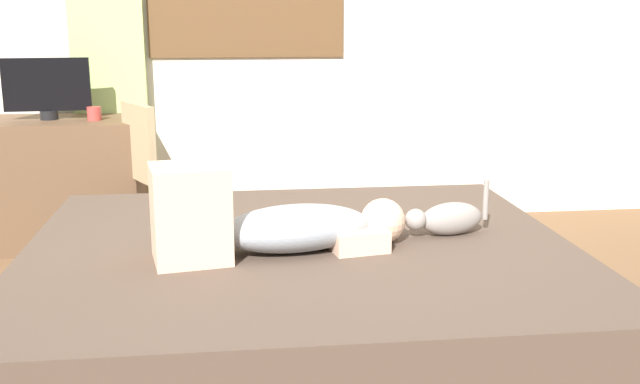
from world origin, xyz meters
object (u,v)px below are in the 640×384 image
bed (301,303)px  cup (94,113)px  cat (447,218)px  person_lying (270,223)px  tv_monitor (47,88)px  desk (64,182)px  chair_by_desk (157,166)px

bed → cup: cup is taller
cat → cup: cup is taller
person_lying → tv_monitor: (-1.16, 1.82, 0.33)m
person_lying → cat: (0.70, 0.14, -0.05)m
bed → cat: size_ratio=5.97×
desk → cup: (0.21, -0.06, 0.41)m
desk → tv_monitor: (-0.05, 0.00, 0.55)m
bed → cup: 2.02m
person_lying → chair_by_desk: 1.63m
cup → chair_by_desk: size_ratio=0.09×
cup → chair_by_desk: bearing=-31.8°
desk → cup: 0.46m
bed → cup: (-1.02, 1.66, 0.54)m
desk → bed: bearing=-54.5°
person_lying → chair_by_desk: (-0.54, 1.54, -0.09)m
bed → chair_by_desk: 1.60m
person_lying → cup: (-0.90, 1.76, 0.18)m
cat → person_lying: bearing=-168.7°
desk → cup: size_ratio=11.41×
desk → cat: bearing=-42.9°
person_lying → cat: person_lying is taller
tv_monitor → cup: (0.26, -0.06, -0.14)m
cat → cup: size_ratio=4.48×
cat → tv_monitor: size_ratio=0.74×
chair_by_desk → desk: bearing=153.4°
tv_monitor → cup: 0.31m
bed → cup: size_ratio=26.77×
person_lying → cup: size_ratio=11.95×
bed → chair_by_desk: (-0.66, 1.44, 0.27)m
cat → chair_by_desk: 1.87m
tv_monitor → desk: bearing=0.0°
person_lying → desk: person_lying is taller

